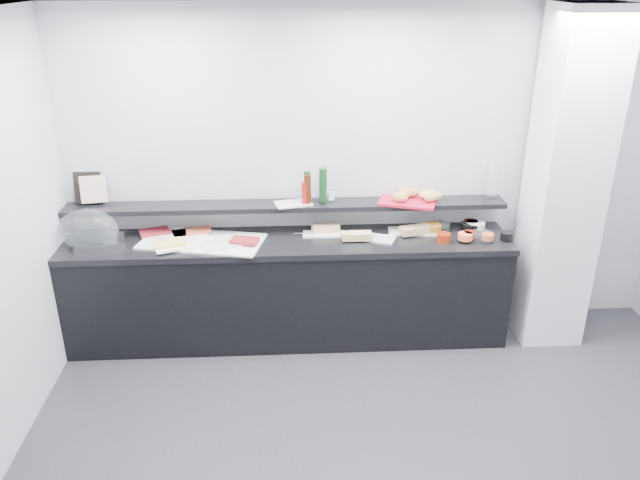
{
  "coord_description": "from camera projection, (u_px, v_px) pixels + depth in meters",
  "views": [
    {
      "loc": [
        -0.69,
        -2.93,
        2.9
      ],
      "look_at": [
        -0.45,
        1.45,
        1.0
      ],
      "focal_mm": 35.0,
      "sensor_mm": 36.0,
      "label": 1
    }
  ],
  "objects": [
    {
      "name": "carafe",
      "position": [
        492.0,
        181.0,
        5.15
      ],
      "size": [
        0.14,
        0.14,
        0.3
      ],
      "primitive_type": "cylinder",
      "rotation": [
        0.0,
        0.0,
        -0.31
      ],
      "color": "white",
      "rests_on": "wall_shelf"
    },
    {
      "name": "bread_roll_midw",
      "position": [
        404.0,
        194.0,
        5.12
      ],
      "size": [
        0.16,
        0.14,
        0.08
      ],
      "primitive_type": "ellipsoid",
      "rotation": [
        0.0,
        0.0,
        0.43
      ],
      "color": "#C2874A",
      "rests_on": "bread_tray"
    },
    {
      "name": "framed_print",
      "position": [
        88.0,
        188.0,
        5.06
      ],
      "size": [
        0.22,
        0.07,
        0.26
      ],
      "primitive_type": "cube",
      "rotation": [
        -0.21,
        0.0,
        -0.0
      ],
      "color": "black",
      "rests_on": "wall_shelf"
    },
    {
      "name": "platter_meat_a",
      "position": [
        165.0,
        233.0,
        5.1
      ],
      "size": [
        0.37,
        0.27,
        0.01
      ],
      "primitive_type": "cube",
      "rotation": [
        0.0,
        0.0,
        0.14
      ],
      "color": "white",
      "rests_on": "linen_runner"
    },
    {
      "name": "counter_top",
      "position": [
        288.0,
        243.0,
        5.05
      ],
      "size": [
        3.62,
        0.62,
        0.05
      ],
      "primitive_type": "cube",
      "color": "black",
      "rests_on": "buffet_cabinet"
    },
    {
      "name": "fill_glass_fruit",
      "position": [
        432.0,
        227.0,
        5.16
      ],
      "size": [
        0.18,
        0.18,
        0.05
      ],
      "primitive_type": "cylinder",
      "rotation": [
        0.0,
        0.0,
        0.17
      ],
      "color": "orange",
      "rests_on": "bowl_glass_fruit"
    },
    {
      "name": "condiment_tray",
      "position": [
        293.0,
        204.0,
        5.07
      ],
      "size": [
        0.32,
        0.24,
        0.01
      ],
      "primitive_type": "cube",
      "rotation": [
        0.0,
        0.0,
        0.25
      ],
      "color": "white",
      "rests_on": "wall_shelf"
    },
    {
      "name": "platter_salmon",
      "position": [
        190.0,
        233.0,
        5.11
      ],
      "size": [
        0.32,
        0.26,
        0.01
      ],
      "primitive_type": "cube",
      "rotation": [
        0.0,
        0.0,
        0.32
      ],
      "color": "white",
      "rests_on": "linen_runner"
    },
    {
      "name": "sandwich_plate_mid",
      "position": [
        371.0,
        238.0,
        5.06
      ],
      "size": [
        0.42,
        0.31,
        0.01
      ],
      "primitive_type": "cube",
      "rotation": [
        0.0,
        0.0,
        -0.41
      ],
      "color": "silver",
      "rests_on": "counter_top"
    },
    {
      "name": "fill_black_jam",
      "position": [
        471.0,
        223.0,
        5.24
      ],
      "size": [
        0.14,
        0.14,
        0.05
      ],
      "primitive_type": "cylinder",
      "rotation": [
        0.0,
        0.0,
        0.16
      ],
      "color": "#5F150D",
      "rests_on": "bowl_black_jam"
    },
    {
      "name": "sandwich_food_left",
      "position": [
        326.0,
        228.0,
        5.15
      ],
      "size": [
        0.24,
        0.13,
        0.06
      ],
      "primitive_type": "cube",
      "rotation": [
        0.0,
        0.0,
        0.2
      ],
      "color": "tan",
      "rests_on": "sandwich_plate_left"
    },
    {
      "name": "bottle_green_b",
      "position": [
        323.0,
        185.0,
        5.05
      ],
      "size": [
        0.07,
        0.07,
        0.28
      ],
      "primitive_type": "cylinder",
      "rotation": [
        0.0,
        0.0,
        0.07
      ],
      "color": "#0F3A16",
      "rests_on": "condiment_tray"
    },
    {
      "name": "sandwich_food_mid",
      "position": [
        357.0,
        236.0,
        5.0
      ],
      "size": [
        0.24,
        0.09,
        0.06
      ],
      "primitive_type": "cube",
      "rotation": [
        0.0,
        0.0,
        0.0
      ],
      "color": "tan",
      "rests_on": "sandwich_plate_mid"
    },
    {
      "name": "platter_cheese",
      "position": [
        176.0,
        245.0,
        4.89
      ],
      "size": [
        0.39,
        0.33,
        0.01
      ],
      "primitive_type": "cube",
      "rotation": [
        0.0,
        0.0,
        0.35
      ],
      "color": "white",
      "rests_on": "linen_runner"
    },
    {
      "name": "sandwich_plate_left",
      "position": [
        323.0,
        234.0,
        5.12
      ],
      "size": [
        0.34,
        0.16,
        0.01
      ],
      "primitive_type": "cube",
      "rotation": [
        0.0,
        0.0,
        -0.05
      ],
      "color": "silver",
      "rests_on": "counter_top"
    },
    {
      "name": "tongs_left",
      "position": [
        303.0,
        233.0,
        5.11
      ],
      "size": [
        0.16,
        0.02,
        0.01
      ],
      "primitive_type": "cylinder",
      "rotation": [
        0.0,
        1.57,
        -0.07
      ],
      "color": "#AAABB0",
      "rests_on": "sandwich_plate_left"
    },
    {
      "name": "food_meat_a",
      "position": [
        155.0,
        232.0,
        5.09
      ],
      "size": [
        0.27,
        0.23,
        0.02
      ],
      "primitive_type": "cube",
      "rotation": [
        0.0,
        0.0,
        0.37
      ],
      "color": "maroon",
      "rests_on": "platter_meat_a"
    },
    {
      "name": "shaker_salt",
      "position": [
        332.0,
        196.0,
        5.12
      ],
      "size": [
        0.03,
        0.03,
        0.07
      ],
      "primitive_type": "cylinder",
      "rotation": [
        0.0,
        0.0,
        -0.03
      ],
      "color": "white",
      "rests_on": "condiment_tray"
    },
    {
      "name": "bowl_glass_cream",
      "position": [
        473.0,
        226.0,
        5.22
      ],
      "size": [
        0.17,
        0.17,
        0.07
      ],
      "primitive_type": "cylinder",
      "rotation": [
        0.0,
        0.0,
        -0.02
      ],
      "color": "white",
      "rests_on": "counter_top"
    },
    {
      "name": "bread_roll_mide",
      "position": [
        427.0,
        194.0,
        5.12
      ],
      "size": [
        0.18,
        0.14,
        0.08
      ],
      "primitive_type": "ellipsoid",
      "rotation": [
        0.0,
        0.0,
        0.32
      ],
      "color": "tan",
      "rests_on": "bread_tray"
    },
    {
      "name": "fill_black_fruit",
      "position": [
        487.0,
        237.0,
        4.97
      ],
      "size": [
        0.11,
        0.11,
        0.05
      ],
      "primitive_type": "cylinder",
      "rotation": [
        0.0,
        0.0,
        0.2
      ],
      "color": "#D6541D",
      "rests_on": "bowl_black_fruit"
    },
    {
      "name": "bread_roll_sw",
      "position": [
        400.0,
        197.0,
        5.05
      ],
      "size": [
        0.16,
        0.13,
        0.08
      ],
      "primitive_type": "ellipsoid",
      "rotation": [
        0.0,
        0.0,
        -0.4
      ],
      "color": "#B78A46",
      "rests_on": "bread_tray"
    },
    {
      "name": "bottle_hot",
      "position": [
        305.0,
        193.0,
        5.03
      ],
      "size": [
        0.07,
        0.07,
        0.18
      ],
      "primitive_type": "cylinder",
      "rotation": [
        0.0,
        0.0,
        -0.39
      ],
      "color": "#B1170C",
      "rests_on": "condiment_tray"
    },
    {
      "name": "food_cheese",
      "position": [
        171.0,
        243.0,
        4.88
      ],
      "size": [
        0.28,
        0.21,
        0.02
      ],
      "primitive_type": "cube",
      "rotation": [
        0.0,
        0.0,
        0.26
      ],
      "color": "#FDD162",
      "rests_on": "platter_cheese"
    },
    {
      "name": "ceiling",
      "position": [
        438.0,
        19.0,
        2.8
      ],
      "size": [
        5.0,
        5.0,
        0.0
      ],
      "primitive_type": "plane",
      "color": "white",
      "rests_on": "back_wall"
    },
    {
      "name": "bread_roll_nw",
      "position": [
        406.0,
        190.0,
        5.21
      ],
      "size": [
        0.15,
        0.11,
        0.08
      ],
      "primitive_type": "ellipsoid",
      "rotation": [
        0.0,
        0.0,
        -0.1
      ],
      "color": "#B27544",
      "rests_on": "bread_tray"
    },
    {
      "name": "fill_glass_cream",
      "position": [
        475.0,
        225.0,
        5.2
      ],
      "size": [
        0.21,
        0.21,
        0.05
      ],
      "primitive_type": "cylinder",
      "rotation": [
        0.0,
        0.0,
        -0.43
      ],
      "color": "white",
      "rests_on": "bowl_glass_cream"
    },
    {
      "name": "bread_tray",
      "position": [
        408.0,
        201.0,
        5.12
      ],
      "size": [
        0.54,
        0.45,
        0.02
      ],
      "primitive_type": "cube",
      "rotation": [
        0.0,
        0.0,
        -0.33
      ],
      "color": "#B8132E",
      "rests_on": "wall_shelf"
    },
    {
      "name": "tongs_mid",
      "position": [
        365.0,
        239.0,
        5.01
      ],
      "size": [
        0.16,
        0.03,
        0.01
      ],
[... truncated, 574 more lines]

